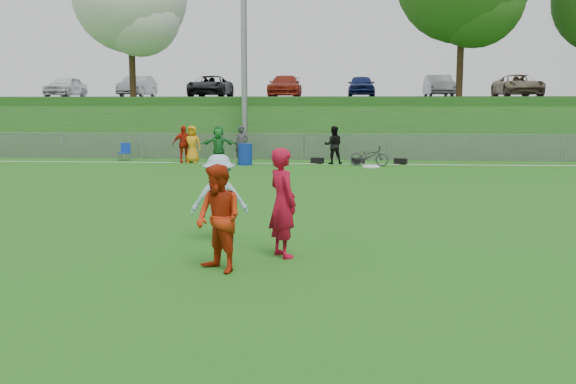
# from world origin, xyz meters

# --- Properties ---
(ground) EXTENTS (120.00, 120.00, 0.00)m
(ground) POSITION_xyz_m (0.00, 0.00, 0.00)
(ground) COLOR #225F14
(ground) RESTS_ON ground
(sideline_far) EXTENTS (60.00, 0.10, 0.01)m
(sideline_far) POSITION_xyz_m (0.00, 18.00, 0.01)
(sideline_far) COLOR white
(sideline_far) RESTS_ON ground
(fence) EXTENTS (58.00, 0.06, 1.30)m
(fence) POSITION_xyz_m (0.00, 20.00, 0.65)
(fence) COLOR gray
(fence) RESTS_ON ground
(light_pole) EXTENTS (1.20, 0.40, 12.15)m
(light_pole) POSITION_xyz_m (-3.00, 20.80, 6.71)
(light_pole) COLOR gray
(light_pole) RESTS_ON ground
(berm) EXTENTS (120.00, 18.00, 3.00)m
(berm) POSITION_xyz_m (0.00, 31.00, 1.50)
(berm) COLOR #1B4C15
(berm) RESTS_ON ground
(parking_lot) EXTENTS (120.00, 12.00, 0.10)m
(parking_lot) POSITION_xyz_m (0.00, 33.00, 3.05)
(parking_lot) COLOR black
(parking_lot) RESTS_ON berm
(tree_white_flowering) EXTENTS (6.30, 6.30, 8.78)m
(tree_white_flowering) POSITION_xyz_m (-9.84, 24.92, 8.32)
(tree_white_flowering) COLOR black
(tree_white_flowering) RESTS_ON berm
(car_row) EXTENTS (32.04, 5.18, 1.44)m
(car_row) POSITION_xyz_m (-1.17, 32.00, 3.82)
(car_row) COLOR white
(car_row) RESTS_ON parking_lot
(spectator_row) EXTENTS (7.81, 0.77, 1.69)m
(spectator_row) POSITION_xyz_m (-3.04, 18.00, 0.85)
(spectator_row) COLOR #B31F0C
(spectator_row) RESTS_ON ground
(gear_bags) EXTENTS (7.66, 0.49, 0.26)m
(gear_bags) POSITION_xyz_m (1.26, 18.10, 0.13)
(gear_bags) COLOR black
(gear_bags) RESTS_ON ground
(player_red_left) EXTENTS (0.78, 0.84, 1.93)m
(player_red_left) POSITION_xyz_m (0.80, 0.34, 0.97)
(player_red_left) COLOR #A80B25
(player_red_left) RESTS_ON ground
(player_red_center) EXTENTS (1.07, 1.06, 1.74)m
(player_red_center) POSITION_xyz_m (-0.13, -0.77, 0.87)
(player_red_center) COLOR #B5280C
(player_red_center) RESTS_ON ground
(player_blue) EXTENTS (1.22, 0.85, 1.72)m
(player_blue) POSITION_xyz_m (-0.54, 1.44, 0.86)
(player_blue) COLOR #9CC5D9
(player_blue) RESTS_ON ground
(frisbee) EXTENTS (0.31, 0.31, 0.03)m
(frisbee) POSITION_xyz_m (2.35, 0.77, 1.58)
(frisbee) COLOR silver
(frisbee) RESTS_ON ground
(recycling_bin) EXTENTS (0.68, 0.68, 0.94)m
(recycling_bin) POSITION_xyz_m (-2.44, 17.20, 0.47)
(recycling_bin) COLOR navy
(recycling_bin) RESTS_ON ground
(camp_chair) EXTENTS (0.48, 0.49, 0.84)m
(camp_chair) POSITION_xyz_m (-8.48, 18.82, 0.25)
(camp_chair) COLOR #0E309E
(camp_chair) RESTS_ON ground
(bicycle) EXTENTS (1.77, 0.94, 0.88)m
(bicycle) POSITION_xyz_m (3.00, 17.20, 0.44)
(bicycle) COLOR #2F2F32
(bicycle) RESTS_ON ground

